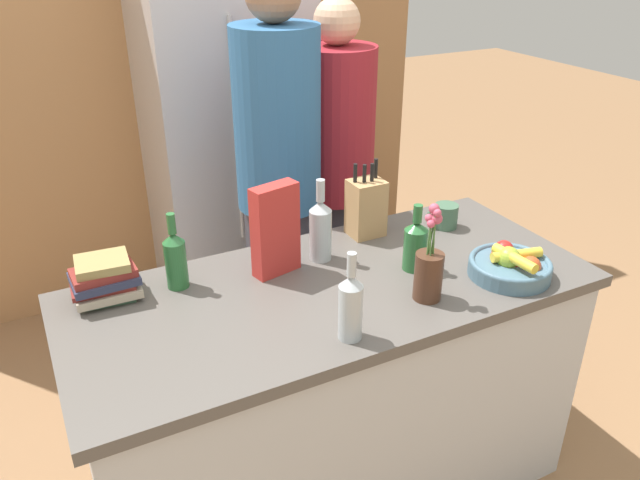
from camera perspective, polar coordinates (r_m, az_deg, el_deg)
kitchen_island at (r=2.26m, az=1.10°, el=-13.74°), size 1.70×0.74×0.89m
back_wall_wood at (r=3.48m, az=-13.63°, el=15.96°), size 2.90×0.12×2.60m
refrigerator at (r=3.27m, az=-8.49°, el=9.50°), size 0.77×0.62×1.91m
fruit_bowl at (r=2.13m, az=16.99°, el=-2.14°), size 0.27×0.27×0.10m
knife_block at (r=2.29m, az=4.23°, el=3.00°), size 0.12×0.11×0.28m
flower_vase at (r=1.92m, az=9.93°, el=-2.77°), size 0.09×0.09×0.31m
cereal_box at (r=2.01m, az=-4.10°, el=0.92°), size 0.17×0.09×0.31m
coffee_mug at (r=2.41m, az=11.37°, el=2.17°), size 0.13×0.09×0.09m
book_stack at (r=2.01m, az=-19.09°, el=-3.48°), size 0.20×0.16×0.13m
bottle_oil at (r=2.11m, az=0.04°, el=1.06°), size 0.08×0.08×0.29m
bottle_vinegar at (r=2.08m, az=8.72°, el=-0.38°), size 0.08×0.08×0.23m
bottle_wine at (r=2.00m, az=-13.08°, el=-1.67°), size 0.07×0.07×0.25m
bottle_water at (r=1.71m, az=2.81°, el=-5.99°), size 0.07×0.07×0.27m
person_at_sink at (r=2.58m, az=-3.79°, el=6.37°), size 0.35×0.35×1.80m
person_in_blue at (r=2.84m, az=1.39°, el=6.63°), size 0.35×0.35×1.66m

